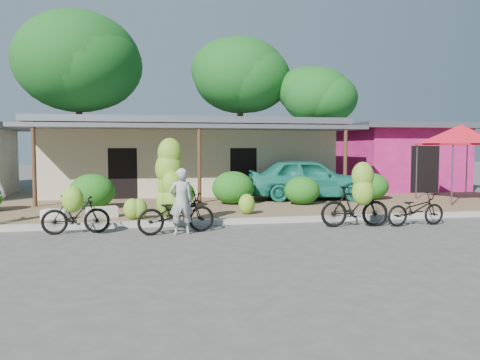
# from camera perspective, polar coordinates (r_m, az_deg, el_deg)

# --- Properties ---
(ground) EXTENTS (100.00, 100.00, 0.00)m
(ground) POSITION_cam_1_polar(r_m,az_deg,el_deg) (11.05, -1.64, -7.13)
(ground) COLOR #474542
(ground) RESTS_ON ground
(sidewalk) EXTENTS (60.00, 6.00, 0.12)m
(sidewalk) POSITION_cam_1_polar(r_m,az_deg,el_deg) (15.94, -4.53, -3.48)
(sidewalk) COLOR brown
(sidewalk) RESTS_ON ground
(curb) EXTENTS (60.00, 0.25, 0.15)m
(curb) POSITION_cam_1_polar(r_m,az_deg,el_deg) (12.99, -3.06, -5.12)
(curb) COLOR #A8A399
(curb) RESTS_ON ground
(shop_main) EXTENTS (13.00, 8.50, 3.35)m
(shop_main) POSITION_cam_1_polar(r_m,az_deg,el_deg) (21.71, -6.29, 2.91)
(shop_main) COLOR #BCAA8E
(shop_main) RESTS_ON ground
(shop_pink) EXTENTS (6.00, 6.00, 3.25)m
(shop_pink) POSITION_cam_1_polar(r_m,az_deg,el_deg) (24.91, 18.57, 2.75)
(shop_pink) COLOR #D32079
(shop_pink) RESTS_ON ground
(tree_far_center) EXTENTS (6.71, 6.71, 9.39)m
(tree_far_center) POSITION_cam_1_polar(r_m,az_deg,el_deg) (27.51, -19.53, 13.59)
(tree_far_center) COLOR #533221
(tree_far_center) RESTS_ON ground
(tree_center_right) EXTENTS (5.59, 5.51, 8.53)m
(tree_center_right) POSITION_cam_1_polar(r_m,az_deg,el_deg) (28.11, -0.41, 12.81)
(tree_center_right) COLOR #533221
(tree_center_right) RESTS_ON ground
(tree_near_right) EXTENTS (4.13, 3.93, 6.68)m
(tree_near_right) POSITION_cam_1_polar(r_m,az_deg,el_deg) (27.05, 8.89, 10.34)
(tree_near_right) COLOR #533221
(tree_near_right) RESTS_ON ground
(hedge_1) EXTENTS (1.47, 1.32, 1.15)m
(hedge_1) POSITION_cam_1_polar(r_m,az_deg,el_deg) (16.06, -17.57, -1.32)
(hedge_1) COLOR #144F12
(hedge_1) RESTS_ON sidewalk
(hedge_2) EXTENTS (1.18, 1.06, 0.92)m
(hedge_2) POSITION_cam_1_polar(r_m,az_deg,el_deg) (15.82, -7.67, -1.66)
(hedge_2) COLOR #144F12
(hedge_2) RESTS_ON sidewalk
(hedge_3) EXTENTS (1.49, 1.34, 1.16)m
(hedge_3) POSITION_cam_1_polar(r_m,az_deg,el_deg) (16.59, -0.86, -0.94)
(hedge_3) COLOR #144F12
(hedge_3) RESTS_ON sidewalk
(hedge_4) EXTENTS (1.26, 1.14, 0.98)m
(hedge_4) POSITION_cam_1_polar(r_m,az_deg,el_deg) (16.62, 7.56, -1.27)
(hedge_4) COLOR #144F12
(hedge_4) RESTS_ON sidewalk
(hedge_5) EXTENTS (1.31, 1.17, 1.02)m
(hedge_5) POSITION_cam_1_polar(r_m,az_deg,el_deg) (18.75, 15.76, -0.74)
(hedge_5) COLOR #144F12
(hedge_5) RESTS_ON sidewalk
(red_canopy) EXTENTS (3.50, 3.50, 2.86)m
(red_canopy) POSITION_cam_1_polar(r_m,az_deg,el_deg) (19.21, 25.36, 5.06)
(red_canopy) COLOR #59595E
(red_canopy) RESTS_ON sidewalk
(bike_left) EXTENTS (1.64, 1.14, 1.23)m
(bike_left) POSITION_cam_1_polar(r_m,az_deg,el_deg) (12.10, -19.44, -3.73)
(bike_left) COLOR black
(bike_left) RESTS_ON ground
(bike_center) EXTENTS (2.05, 1.41, 2.38)m
(bike_center) POSITION_cam_1_polar(r_m,az_deg,el_deg) (11.88, -8.14, -1.85)
(bike_center) COLOR black
(bike_center) RESTS_ON ground
(bike_right) EXTENTS (1.88, 1.25, 1.77)m
(bike_right) POSITION_cam_1_polar(r_m,az_deg,el_deg) (12.71, 14.05, -2.45)
(bike_right) COLOR black
(bike_right) RESTS_ON ground
(bike_far_right) EXTENTS (1.77, 0.74, 0.91)m
(bike_far_right) POSITION_cam_1_polar(r_m,az_deg,el_deg) (13.60, 20.64, -3.34)
(bike_far_right) COLOR black
(bike_far_right) RESTS_ON ground
(loose_banana_a) EXTENTS (0.46, 0.39, 0.57)m
(loose_banana_a) POSITION_cam_1_polar(r_m,az_deg,el_deg) (13.43, -12.21, -3.47)
(loose_banana_a) COLOR #7FB52D
(loose_banana_a) RESTS_ON sidewalk
(loose_banana_b) EXTENTS (0.47, 0.40, 0.59)m
(loose_banana_b) POSITION_cam_1_polar(r_m,az_deg,el_deg) (13.42, -13.02, -3.45)
(loose_banana_b) COLOR #7FB52D
(loose_banana_b) RESTS_ON sidewalk
(loose_banana_c) EXTENTS (0.50, 0.42, 0.62)m
(loose_banana_c) POSITION_cam_1_polar(r_m,az_deg,el_deg) (14.07, 0.83, -2.95)
(loose_banana_c) COLOR #7FB52D
(loose_banana_c) RESTS_ON sidewalk
(sack_near) EXTENTS (0.93, 0.62, 0.30)m
(sack_near) POSITION_cam_1_polar(r_m,az_deg,el_deg) (14.04, -16.47, -3.79)
(sack_near) COLOR beige
(sack_near) RESTS_ON sidewalk
(sack_far) EXTENTS (0.84, 0.63, 0.28)m
(sack_far) POSITION_cam_1_polar(r_m,az_deg,el_deg) (14.09, -21.52, -3.91)
(sack_far) COLOR beige
(sack_far) RESTS_ON sidewalk
(vendor) EXTENTS (0.62, 0.44, 1.63)m
(vendor) POSITION_cam_1_polar(r_m,az_deg,el_deg) (11.53, -7.19, -2.60)
(vendor) COLOR #9A9A9A
(vendor) RESTS_ON ground
(teal_van) EXTENTS (4.86, 2.40, 1.59)m
(teal_van) POSITION_cam_1_polar(r_m,az_deg,el_deg) (18.22, 8.31, 0.14)
(teal_van) COLOR #1B7964
(teal_van) RESTS_ON sidewalk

